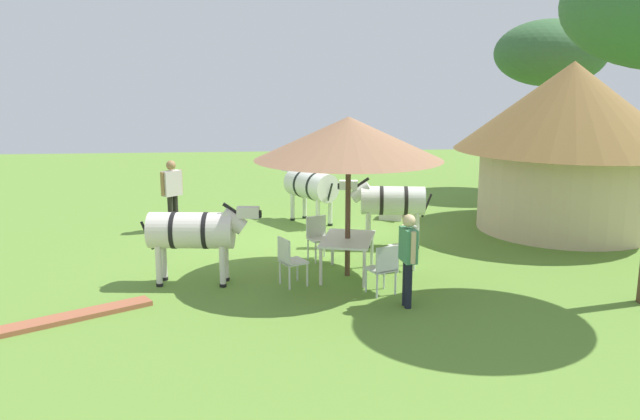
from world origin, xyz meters
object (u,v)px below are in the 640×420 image
(patio_chair_west_end, at_px, (406,243))
(acacia_tree_far_lawn, at_px, (550,53))
(patio_chair_east_end, at_px, (384,266))
(striped_lounge_chair, at_px, (394,209))
(zebra_toward_hut, at_px, (390,202))
(patio_chair_near_lawn, at_px, (318,235))
(zebra_by_umbrella, at_px, (310,185))
(patio_dining_table, at_px, (348,242))
(thatched_hut, at_px, (569,136))
(shade_umbrella, at_px, (349,138))
(patio_chair_near_hut, at_px, (289,258))
(guest_beside_umbrella, at_px, (408,252))
(standing_watcher, at_px, (172,188))
(zebra_nearest_camera, at_px, (194,231))

(patio_chair_west_end, distance_m, acacia_tree_far_lawn, 10.87)
(patio_chair_east_end, height_order, striped_lounge_chair, patio_chair_east_end)
(zebra_toward_hut, bearing_deg, acacia_tree_far_lawn, -36.52)
(patio_chair_near_lawn, relative_size, zebra_by_umbrella, 0.48)
(patio_dining_table, distance_m, patio_chair_west_end, 1.26)
(thatched_hut, height_order, shade_umbrella, thatched_hut)
(patio_chair_east_end, bearing_deg, patio_chair_near_lawn, 89.49)
(shade_umbrella, relative_size, patio_chair_near_hut, 3.90)
(shade_umbrella, height_order, zebra_by_umbrella, shade_umbrella)
(shade_umbrella, height_order, striped_lounge_chair, shade_umbrella)
(patio_chair_near_hut, xyz_separation_m, zebra_toward_hut, (-2.58, 2.36, 0.49))
(guest_beside_umbrella, height_order, striped_lounge_chair, guest_beside_umbrella)
(patio_chair_near_lawn, bearing_deg, standing_watcher, -62.10)
(patio_chair_west_end, height_order, zebra_toward_hut, zebra_toward_hut)
(patio_chair_west_end, xyz_separation_m, zebra_toward_hut, (-1.73, 0.02, 0.49))
(guest_beside_umbrella, bearing_deg, striped_lounge_chair, -16.01)
(zebra_nearest_camera, bearing_deg, patio_chair_east_end, 80.84)
(zebra_by_umbrella, bearing_deg, acacia_tree_far_lawn, -7.00)
(patio_chair_east_end, distance_m, zebra_by_umbrella, 5.75)
(standing_watcher, bearing_deg, shade_umbrella, 91.70)
(shade_umbrella, bearing_deg, patio_chair_east_end, 22.51)
(patio_dining_table, bearing_deg, zebra_nearest_camera, -85.62)
(zebra_nearest_camera, bearing_deg, striped_lounge_chair, 142.97)
(patio_dining_table, distance_m, guest_beside_umbrella, 1.94)
(patio_chair_near_hut, distance_m, guest_beside_umbrella, 2.31)
(thatched_hut, xyz_separation_m, patio_chair_near_lawn, (2.06, -6.27, -1.80))
(zebra_by_umbrella, bearing_deg, zebra_nearest_camera, -150.17)
(shade_umbrella, relative_size, acacia_tree_far_lawn, 0.64)
(patio_chair_near_lawn, bearing_deg, zebra_by_umbrella, -112.89)
(acacia_tree_far_lawn, bearing_deg, guest_beside_umbrella, -33.79)
(thatched_hut, relative_size, zebra_nearest_camera, 2.48)
(patio_chair_east_end, xyz_separation_m, patio_chair_west_end, (-1.48, 0.73, 0.00))
(patio_chair_near_hut, distance_m, zebra_by_umbrella, 5.12)
(patio_chair_west_end, relative_size, zebra_by_umbrella, 0.48)
(patio_chair_west_end, xyz_separation_m, zebra_by_umbrella, (-4.19, -1.58, 0.46))
(patio_dining_table, bearing_deg, patio_chair_near_hut, -65.36)
(striped_lounge_chair, height_order, acacia_tree_far_lawn, acacia_tree_far_lawn)
(patio_chair_west_end, xyz_separation_m, patio_chair_near_lawn, (-0.83, -1.66, 0.00))
(patio_chair_near_lawn, bearing_deg, shade_umbrella, 90.00)
(patio_dining_table, relative_size, patio_chair_near_hut, 1.80)
(patio_dining_table, height_order, patio_chair_near_lawn, patio_chair_near_lawn)
(patio_chair_east_end, distance_m, patio_chair_near_lawn, 2.50)
(patio_dining_table, height_order, patio_chair_near_hut, patio_chair_near_hut)
(thatched_hut, bearing_deg, acacia_tree_far_lawn, 161.65)
(guest_beside_umbrella, bearing_deg, standing_watcher, 32.09)
(patio_dining_table, bearing_deg, patio_chair_east_end, 22.51)
(shade_umbrella, xyz_separation_m, striped_lounge_chair, (-4.76, 1.90, -2.38))
(thatched_hut, distance_m, zebra_nearest_camera, 9.40)
(zebra_by_umbrella, relative_size, acacia_tree_far_lawn, 0.34)
(zebra_toward_hut, bearing_deg, zebra_nearest_camera, 127.86)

